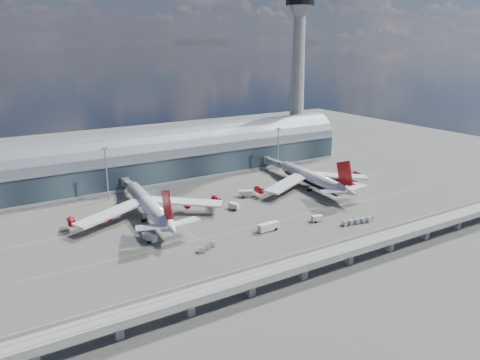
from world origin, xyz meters
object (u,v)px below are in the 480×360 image
control_tower (298,76)px  service_truck_0 (150,237)px  service_truck_4 (234,206)px  cargo_train_2 (369,218)px  service_truck_3 (354,185)px  service_truck_2 (268,227)px  floodlight_mast_left (107,172)px  cargo_train_1 (357,221)px  service_truck_1 (317,218)px  cargo_train_0 (207,247)px  airliner_left (150,206)px  service_truck_5 (246,194)px  airliner_right (313,179)px  floodlight_mast_right (278,148)px

control_tower → service_truck_0: size_ratio=14.80×
service_truck_4 → cargo_train_2: size_ratio=0.84×
service_truck_3 → service_truck_4: service_truck_3 is taller
service_truck_0 → service_truck_2: service_truck_2 is taller
floodlight_mast_left → cargo_train_2: 121.71m
floodlight_mast_left → cargo_train_1: bearing=-47.1°
service_truck_1 → cargo_train_0: (-52.55, -0.40, -0.36)m
airliner_left → service_truck_5: bearing=10.4°
service_truck_1 → cargo_train_0: bearing=100.8°
control_tower → service_truck_4: bearing=-141.8°
airliner_left → airliner_right: size_ratio=1.04×
floodlight_mast_right → airliner_left: floodlight_mast_right is taller
service_truck_0 → service_truck_3: service_truck_3 is taller
service_truck_3 → cargo_train_1: (-34.80, -36.87, -0.52)m
floodlight_mast_right → service_truck_3: 51.45m
service_truck_2 → cargo_train_0: 29.27m
cargo_train_1 → cargo_train_2: bearing=-98.0°
airliner_right → cargo_train_1: airliner_right is taller
service_truck_1 → airliner_left: bearing=66.7°
airliner_right → service_truck_1: 46.07m
floodlight_mast_right → service_truck_1: 82.44m
service_truck_0 → service_truck_2: size_ratio=0.76×
floodlight_mast_left → cargo_train_1: 116.65m
control_tower → airliner_left: 149.37m
service_truck_1 → service_truck_4: (-22.14, 30.90, 0.18)m
control_tower → service_truck_3: 93.54m
service_truck_2 → service_truck_5: service_truck_2 is taller
floodlight_mast_left → service_truck_4: (44.29, -43.39, -12.12)m
control_tower → service_truck_1: 133.02m
service_truck_3 → service_truck_4: size_ratio=1.11×
control_tower → cargo_train_0: bearing=-139.7°
floodlight_mast_right → cargo_train_0: bearing=-139.1°
cargo_train_0 → cargo_train_1: bearing=-75.7°
service_truck_1 → floodlight_mast_right: bearing=-14.0°
service_truck_2 → floodlight_mast_left: bearing=28.4°
airliner_right → floodlight_mast_left: bearing=163.3°
floodlight_mast_left → cargo_train_0: bearing=-79.5°
service_truck_2 → cargo_train_0: size_ratio=1.09×
airliner_right → service_truck_2: 61.76m
floodlight_mast_left → service_truck_0: bearing=-91.1°
airliner_left → service_truck_0: size_ratio=10.03×
airliner_left → service_truck_5: airliner_left is taller
service_truck_0 → cargo_train_0: bearing=-68.7°
service_truck_1 → airliner_right: bearing=-27.4°
floodlight_mast_left → cargo_train_1: size_ratio=1.74×
cargo_train_0 → cargo_train_2: size_ratio=1.25×
service_truck_1 → cargo_train_2: 22.58m
cargo_train_0 → cargo_train_1: (65.05, -10.26, 0.04)m
airliner_right → floodlight_mast_right: bearing=87.0°
service_truck_1 → cargo_train_1: service_truck_1 is taller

